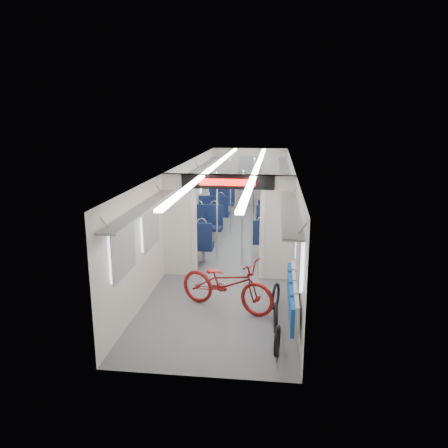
% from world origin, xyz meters
% --- Properties ---
extents(carriage, '(12.00, 12.02, 2.31)m').
position_xyz_m(carriage, '(0.00, -0.27, 1.50)').
color(carriage, '#515456').
rests_on(carriage, ground).
extents(bicycle, '(2.02, 1.33, 1.00)m').
position_xyz_m(bicycle, '(0.17, -3.76, 0.50)').
color(bicycle, maroon).
rests_on(bicycle, ground).
extents(flip_bench, '(0.12, 2.13, 0.54)m').
position_xyz_m(flip_bench, '(1.35, -4.38, 0.58)').
color(flip_bench, gray).
rests_on(flip_bench, carriage).
extents(bike_hoop_a, '(0.11, 0.49, 0.48)m').
position_xyz_m(bike_hoop_a, '(1.11, -5.31, 0.22)').
color(bike_hoop_a, black).
rests_on(bike_hoop_a, ground).
extents(bike_hoop_b, '(0.08, 0.53, 0.52)m').
position_xyz_m(bike_hoop_b, '(1.08, -4.58, 0.24)').
color(bike_hoop_b, black).
rests_on(bike_hoop_b, ground).
extents(bike_hoop_c, '(0.17, 0.51, 0.51)m').
position_xyz_m(bike_hoop_c, '(1.08, -3.69, 0.23)').
color(bike_hoop_c, black).
rests_on(bike_hoop_c, ground).
extents(seat_bay_near_left, '(0.96, 2.30, 1.17)m').
position_xyz_m(seat_bay_near_left, '(-0.93, -0.25, 0.57)').
color(seat_bay_near_left, '#0C1637').
rests_on(seat_bay_near_left, ground).
extents(seat_bay_near_right, '(0.90, 2.02, 1.08)m').
position_xyz_m(seat_bay_near_right, '(0.93, 0.32, 0.54)').
color(seat_bay_near_right, '#0C1637').
rests_on(seat_bay_near_right, ground).
extents(seat_bay_far_left, '(0.96, 2.31, 1.17)m').
position_xyz_m(seat_bay_far_left, '(-0.93, 3.39, 0.57)').
color(seat_bay_far_left, '#0C1637').
rests_on(seat_bay_far_left, ground).
extents(seat_bay_far_right, '(0.89, 1.97, 1.07)m').
position_xyz_m(seat_bay_far_right, '(0.93, 3.18, 0.53)').
color(seat_bay_far_right, '#0C1637').
rests_on(seat_bay_far_right, ground).
extents(stanchion_near_left, '(0.04, 0.04, 2.30)m').
position_xyz_m(stanchion_near_left, '(-0.30, -1.55, 1.15)').
color(stanchion_near_left, silver).
rests_on(stanchion_near_left, ground).
extents(stanchion_near_right, '(0.04, 0.04, 2.30)m').
position_xyz_m(stanchion_near_right, '(0.25, -1.15, 1.15)').
color(stanchion_near_right, silver).
rests_on(stanchion_near_right, ground).
extents(stanchion_far_left, '(0.04, 0.04, 2.30)m').
position_xyz_m(stanchion_far_left, '(-0.31, 1.51, 1.15)').
color(stanchion_far_left, silver).
rests_on(stanchion_far_left, ground).
extents(stanchion_far_right, '(0.04, 0.04, 2.30)m').
position_xyz_m(stanchion_far_right, '(0.37, 1.87, 1.15)').
color(stanchion_far_right, silver).
rests_on(stanchion_far_right, ground).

